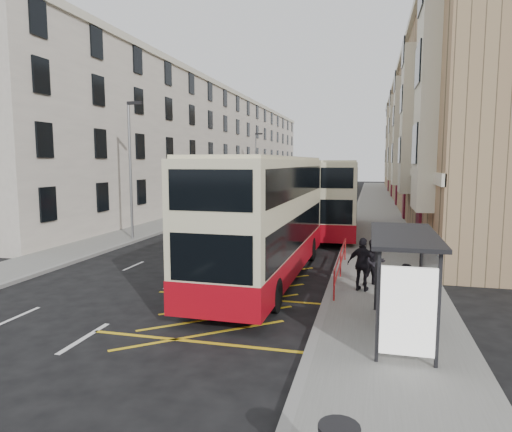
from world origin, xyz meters
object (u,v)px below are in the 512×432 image
(bus_shelter, at_px, (410,264))
(pedestrian_mid, at_px, (374,263))
(street_lamp_near, at_px, (131,163))
(pedestrian_near, at_px, (404,293))
(street_lamp_far, at_px, (256,162))
(double_decker_front, at_px, (266,218))
(car_red, at_px, (346,186))
(white_van, at_px, (259,198))
(car_dark, at_px, (311,183))
(car_silver, at_px, (286,188))
(double_decker_rear, at_px, (334,196))
(pedestrian_far, at_px, (363,264))

(bus_shelter, distance_m, pedestrian_mid, 5.28)
(street_lamp_near, height_order, pedestrian_near, street_lamp_near)
(street_lamp_far, distance_m, double_decker_front, 38.08)
(pedestrian_mid, distance_m, car_red, 57.66)
(white_van, bearing_deg, pedestrian_near, -53.88)
(car_red, bearing_deg, car_dark, -41.42)
(pedestrian_near, bearing_deg, car_red, -127.21)
(bus_shelter, xyz_separation_m, pedestrian_near, (-0.02, 1.40, -1.14))
(bus_shelter, relative_size, pedestrian_mid, 2.48)
(white_van, height_order, car_red, white_van)
(pedestrian_near, relative_size, car_silver, 0.40)
(double_decker_rear, xyz_separation_m, pedestrian_mid, (2.51, -13.20, -1.42))
(double_decker_front, bearing_deg, pedestrian_near, -39.11)
(street_lamp_near, bearing_deg, pedestrian_near, -36.84)
(bus_shelter, xyz_separation_m, white_van, (-12.73, 35.80, -1.30))
(street_lamp_near, height_order, double_decker_rear, street_lamp_near)
(double_decker_rear, xyz_separation_m, white_van, (-9.39, 17.51, -1.60))
(pedestrian_far, xyz_separation_m, white_van, (-11.52, 31.47, -0.26))
(white_van, bearing_deg, street_lamp_far, 122.39)
(pedestrian_mid, bearing_deg, street_lamp_near, 127.43)
(bus_shelter, distance_m, pedestrian_far, 4.62)
(white_van, distance_m, car_red, 27.90)
(pedestrian_near, distance_m, pedestrian_mid, 3.78)
(street_lamp_near, xyz_separation_m, pedestrian_far, (13.48, -8.06, -3.54))
(double_decker_rear, height_order, pedestrian_near, double_decker_rear)
(pedestrian_near, bearing_deg, double_decker_front, -81.95)
(car_silver, bearing_deg, car_dark, 80.20)
(white_van, height_order, car_dark, white_van)
(pedestrian_near, distance_m, car_red, 61.40)
(bus_shelter, distance_m, car_silver, 57.87)
(double_decker_front, relative_size, pedestrian_far, 6.50)
(pedestrian_far, height_order, car_red, pedestrian_far)
(pedestrian_far, bearing_deg, street_lamp_near, -15.88)
(street_lamp_near, xyz_separation_m, pedestrian_near, (14.67, -10.99, -3.64))
(street_lamp_near, height_order, car_silver, street_lamp_near)
(car_silver, bearing_deg, car_red, 33.33)
(pedestrian_mid, height_order, pedestrian_far, pedestrian_far)
(street_lamp_far, relative_size, pedestrian_near, 4.74)
(double_decker_rear, bearing_deg, double_decker_front, -100.30)
(double_decker_front, bearing_deg, car_dark, 96.75)
(pedestrian_near, xyz_separation_m, car_silver, (-13.52, 54.85, -0.27))
(street_lamp_far, distance_m, car_dark, 30.11)
(double_decker_rear, bearing_deg, car_red, 89.39)
(pedestrian_mid, bearing_deg, car_silver, 79.16)
(street_lamp_far, bearing_deg, car_silver, 85.23)
(double_decker_front, relative_size, pedestrian_mid, 7.16)
(pedestrian_mid, distance_m, pedestrian_far, 0.85)
(street_lamp_near, relative_size, double_decker_front, 0.65)
(white_van, xyz_separation_m, car_dark, (1.02, 36.31, -0.03))
(double_decker_front, distance_m, white_van, 31.19)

